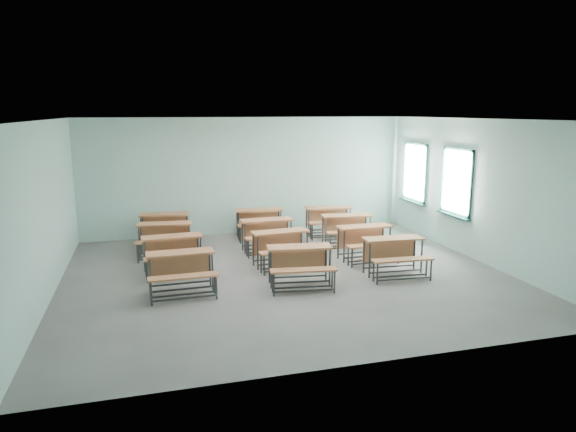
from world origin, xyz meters
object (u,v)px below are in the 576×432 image
object	(u,v)px
desk_unit_r0c2	(395,251)
desk_unit_r3c2	(329,217)
desk_unit_r2c0	(165,235)
desk_unit_r3c1	(260,219)
desk_unit_r2c1	(268,230)
desk_unit_r0c1	(300,260)
desk_unit_r1c2	(366,238)
desk_unit_r2c2	(348,226)
desk_unit_r0c0	(181,267)
desk_unit_r1c0	(173,249)
desk_unit_r1c1	(282,243)
desk_unit_r3c0	(164,224)

from	to	relation	value
desk_unit_r0c2	desk_unit_r3c2	xyz separation A→B (m)	(-0.12, 3.65, 0.00)
desk_unit_r2c0	desk_unit_r3c1	bearing A→B (deg)	29.78
desk_unit_r2c1	desk_unit_r0c2	bearing A→B (deg)	-49.79
desk_unit_r2c0	desk_unit_r3c1	distance (m)	2.75
desk_unit_r0c1	desk_unit_r0c2	world-z (taller)	same
desk_unit_r1c2	desk_unit_r2c2	distance (m)	1.29
desk_unit_r0c0	desk_unit_r1c0	distance (m)	1.32
desk_unit_r1c0	desk_unit_r3c2	bearing A→B (deg)	24.11
desk_unit_r0c0	desk_unit_r2c0	size ratio (longest dim) A/B	0.95
desk_unit_r0c1	desk_unit_r0c2	distance (m)	2.09
desk_unit_r1c2	desk_unit_r2c2	world-z (taller)	same
desk_unit_r1c1	desk_unit_r3c0	bearing A→B (deg)	126.61
desk_unit_r0c1	desk_unit_r1c0	bearing A→B (deg)	154.33
desk_unit_r0c2	desk_unit_r3c1	world-z (taller)	same
desk_unit_r0c1	desk_unit_r0c2	size ratio (longest dim) A/B	1.04
desk_unit_r1c2	desk_unit_r3c1	world-z (taller)	same
desk_unit_r1c1	desk_unit_r2c2	world-z (taller)	same
desk_unit_r2c0	desk_unit_r2c1	xyz separation A→B (m)	(2.43, -0.24, 0.00)
desk_unit_r2c2	desk_unit_r0c1	bearing A→B (deg)	-122.28
desk_unit_r2c2	desk_unit_r0c2	bearing A→B (deg)	-83.31
desk_unit_r0c0	desk_unit_r3c1	xyz separation A→B (m)	(2.33, 3.78, 0.00)
desk_unit_r0c2	desk_unit_r2c0	xyz separation A→B (m)	(-4.54, 2.75, 0.00)
desk_unit_r0c2	desk_unit_r2c0	size ratio (longest dim) A/B	0.97
desk_unit_r1c0	desk_unit_r1c2	distance (m)	4.32
desk_unit_r2c2	desk_unit_r2c0	bearing A→B (deg)	-177.53
desk_unit_r2c0	desk_unit_r3c1	world-z (taller)	same
desk_unit_r2c1	desk_unit_r3c2	bearing A→B (deg)	29.91
desk_unit_r3c0	desk_unit_r3c1	xyz separation A→B (m)	(2.48, -0.06, 0.00)
desk_unit_r1c0	desk_unit_r2c1	world-z (taller)	same
desk_unit_r3c1	desk_unit_r2c2	bearing A→B (deg)	-30.51
desk_unit_r3c0	desk_unit_r3c2	world-z (taller)	same
desk_unit_r3c0	desk_unit_r3c1	distance (m)	2.48
desk_unit_r3c2	desk_unit_r1c2	bearing A→B (deg)	-83.40
desk_unit_r0c0	desk_unit_r2c2	xyz separation A→B (m)	(4.30, 2.42, 0.00)
desk_unit_r3c1	desk_unit_r0c2	bearing A→B (deg)	-58.28
desk_unit_r1c1	desk_unit_r2c0	size ratio (longest dim) A/B	0.99
desk_unit_r3c1	desk_unit_r0c1	bearing A→B (deg)	-86.93
desk_unit_r0c0	desk_unit_r3c0	size ratio (longest dim) A/B	0.95
desk_unit_r2c1	desk_unit_r3c1	world-z (taller)	same
desk_unit_r0c2	desk_unit_r1c1	bearing A→B (deg)	152.93
desk_unit_r0c2	desk_unit_r1c2	size ratio (longest dim) A/B	1.01
desk_unit_r2c0	desk_unit_r0c1	bearing A→B (deg)	-43.50
desk_unit_r0c1	desk_unit_r2c0	distance (m)	3.78
desk_unit_r2c0	desk_unit_r3c2	size ratio (longest dim) A/B	1.00
desk_unit_r2c0	desk_unit_r3c1	xyz separation A→B (m)	(2.52, 1.11, 0.00)
desk_unit_r1c0	desk_unit_r2c2	size ratio (longest dim) A/B	0.98
desk_unit_r1c2	desk_unit_r3c0	bearing A→B (deg)	146.07
desk_unit_r0c1	desk_unit_r0c2	xyz separation A→B (m)	(2.09, 0.13, 0.00)
desk_unit_r0c1	desk_unit_r1c2	world-z (taller)	same
desk_unit_r2c2	desk_unit_r3c2	distance (m)	1.16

